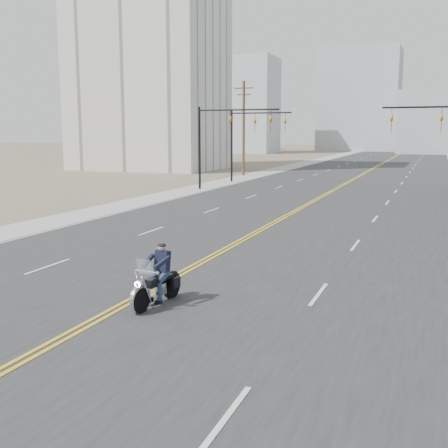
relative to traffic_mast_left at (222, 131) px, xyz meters
name	(u,v)px	position (x,y,z in m)	size (l,w,h in m)	color
ground_plane	(105,316)	(8.98, -32.00, -4.94)	(400.00, 400.00, 0.00)	#776D56
road	(377,167)	(8.98, 38.00, -4.93)	(20.00, 200.00, 0.01)	#303033
sidewalk_left	(297,165)	(-2.52, 38.00, -4.93)	(3.00, 200.00, 0.01)	#A5A5A0
traffic_mast_left	(222,131)	(0.00, 0.00, 0.00)	(7.10, 0.26, 7.00)	black
traffic_mast_far	(248,132)	(-0.33, 8.00, -0.06)	(6.10, 0.26, 7.00)	black
utility_pole_left	(244,127)	(-3.52, 16.00, 0.54)	(2.20, 0.30, 10.50)	brown
apartment_block	(149,54)	(-19.02, 23.00, 10.06)	(18.00, 14.00, 30.00)	silver
haze_bldg_a	(245,106)	(-26.02, 83.00, 6.06)	(14.00, 12.00, 22.00)	#B7BCC6
haze_bldg_b	(440,122)	(16.98, 93.00, 2.06)	(18.00, 14.00, 14.00)	#ADB2B7
haze_bldg_d	(360,100)	(-3.02, 108.00, 8.06)	(20.00, 15.00, 26.00)	#ADB2B7
haze_bldg_f	(211,120)	(-41.02, 98.00, 3.06)	(12.00, 12.00, 16.00)	#ADB2B7
motorcyclist	(156,275)	(9.85, -30.66, -4.05)	(0.97, 2.26, 1.77)	black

